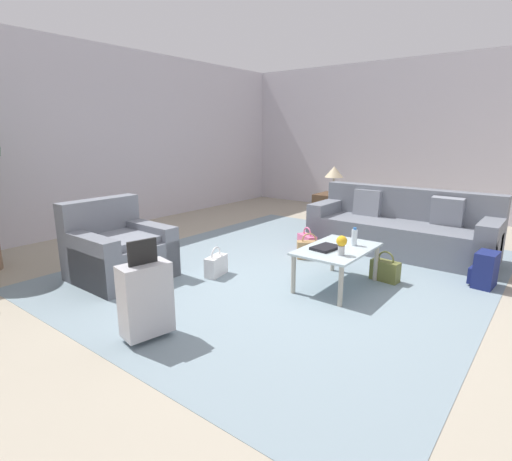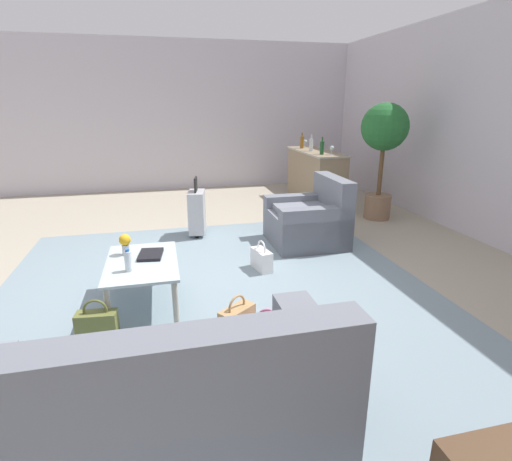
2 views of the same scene
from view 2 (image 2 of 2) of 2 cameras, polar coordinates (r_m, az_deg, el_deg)
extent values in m
plane|color=#A89E89|center=(4.40, -8.80, -7.28)|extent=(12.00, 12.00, 0.00)
cube|color=silver|center=(9.05, -12.29, 15.56)|extent=(0.12, 8.00, 3.10)
cube|color=gray|center=(3.88, -5.00, -10.66)|extent=(5.20, 4.40, 0.01)
cube|color=slate|center=(2.51, -19.27, -23.82)|extent=(0.90, 2.48, 0.45)
cube|color=slate|center=(2.11, -20.78, -25.31)|extent=(0.22, 2.48, 0.89)
cube|color=slate|center=(2.56, 7.91, -19.38)|extent=(0.90, 0.24, 0.62)
cube|color=gray|center=(2.11, -4.93, -17.68)|extent=(0.15, 0.40, 0.41)
cube|color=slate|center=(5.48, 7.09, 0.37)|extent=(0.97, 0.96, 0.44)
cube|color=slate|center=(5.55, 10.83, 2.93)|extent=(0.97, 0.21, 0.91)
cube|color=slate|center=(5.11, 8.58, -0.03)|extent=(0.21, 0.95, 0.60)
cube|color=slate|center=(5.80, 5.83, 2.24)|extent=(0.21, 0.95, 0.60)
cube|color=gray|center=(5.39, 6.69, 2.98)|extent=(0.73, 0.70, 0.08)
cube|color=silver|center=(3.86, -15.99, -4.42)|extent=(1.00, 0.64, 0.02)
cylinder|color=#ADA899|center=(4.35, -11.98, -4.72)|extent=(0.05, 0.05, 0.42)
cylinder|color=#ADA899|center=(3.54, -11.43, -10.18)|extent=(0.05, 0.05, 0.42)
cylinder|color=#ADA899|center=(4.38, -19.14, -5.20)|extent=(0.05, 0.05, 0.42)
cylinder|color=#ADA899|center=(3.57, -20.33, -10.72)|extent=(0.05, 0.05, 0.42)
cylinder|color=silver|center=(3.64, -17.79, -4.21)|extent=(0.06, 0.06, 0.18)
cylinder|color=#2D6BBC|center=(3.61, -17.94, -2.71)|extent=(0.04, 0.04, 0.02)
cube|color=black|center=(3.96, -14.82, -3.34)|extent=(0.33, 0.25, 0.03)
cylinder|color=#B2B7BC|center=(4.05, -18.09, -2.60)|extent=(0.07, 0.07, 0.10)
sphere|color=gold|center=(4.02, -18.23, -1.26)|extent=(0.11, 0.11, 0.11)
cube|color=#937F60|center=(7.76, 8.45, 7.57)|extent=(1.70, 0.54, 0.98)
cube|color=#ADA899|center=(7.69, 8.62, 11.07)|extent=(1.74, 0.58, 0.03)
cylinder|color=silver|center=(8.24, 7.03, 11.70)|extent=(0.07, 0.07, 0.01)
cylinder|color=silver|center=(8.24, 7.04, 12.00)|extent=(0.01, 0.01, 0.08)
sphere|color=silver|center=(8.23, 7.06, 12.49)|extent=(0.08, 0.08, 0.08)
cylinder|color=silver|center=(7.17, 10.74, 10.61)|extent=(0.07, 0.07, 0.01)
cylinder|color=silver|center=(7.16, 10.76, 10.95)|extent=(0.01, 0.01, 0.08)
sphere|color=silver|center=(7.15, 10.79, 11.51)|extent=(0.08, 0.08, 0.08)
cylinder|color=brown|center=(8.11, 6.58, 12.38)|extent=(0.07, 0.07, 0.22)
cylinder|color=brown|center=(8.09, 6.62, 13.43)|extent=(0.03, 0.03, 0.08)
cylinder|color=silver|center=(7.64, 7.89, 12.00)|extent=(0.07, 0.07, 0.22)
cylinder|color=silver|center=(7.63, 7.93, 13.12)|extent=(0.03, 0.03, 0.08)
cylinder|color=#194C23|center=(7.16, 9.41, 11.54)|extent=(0.07, 0.07, 0.22)
cylinder|color=#194C23|center=(7.15, 9.47, 12.74)|extent=(0.03, 0.03, 0.08)
cube|color=#B7B7BC|center=(5.80, -8.43, 2.64)|extent=(0.43, 0.29, 0.60)
cube|color=black|center=(5.71, -8.61, 6.52)|extent=(0.24, 0.07, 0.20)
cylinder|color=black|center=(6.03, -8.16, 0.01)|extent=(0.03, 0.05, 0.05)
cylinder|color=black|center=(5.76, -8.42, -0.84)|extent=(0.03, 0.05, 0.05)
cube|color=tan|center=(3.40, -2.71, -12.79)|extent=(0.30, 0.34, 0.24)
torus|color=tan|center=(3.33, -2.75, -10.72)|extent=(0.13, 0.17, 0.20)
cube|color=olive|center=(3.58, -21.73, -12.53)|extent=(0.17, 0.33, 0.24)
torus|color=olive|center=(3.51, -21.99, -10.55)|extent=(0.04, 0.20, 0.20)
cube|color=pink|center=(3.21, 1.82, -14.83)|extent=(0.27, 0.35, 0.24)
torus|color=pink|center=(3.14, 1.85, -12.68)|extent=(0.11, 0.18, 0.20)
cube|color=white|center=(4.61, 0.79, -4.23)|extent=(0.34, 0.20, 0.24)
torus|color=white|center=(4.56, 0.80, -2.60)|extent=(0.20, 0.06, 0.20)
cylinder|color=#84664C|center=(6.95, 16.94, 3.30)|extent=(0.42, 0.42, 0.40)
cylinder|color=brown|center=(6.83, 17.38, 8.12)|extent=(0.07, 0.07, 0.79)
sphere|color=#23662D|center=(6.76, 17.94, 13.91)|extent=(0.74, 0.74, 0.74)
camera|label=1|loc=(7.69, -30.28, 14.14)|focal=28.00mm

